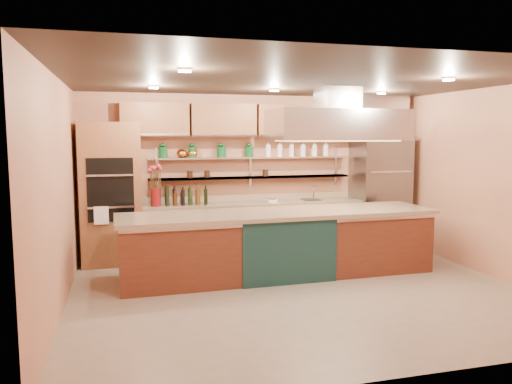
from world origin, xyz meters
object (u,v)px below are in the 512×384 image
object	(u,v)px
refrigerator	(380,192)
island	(279,244)
kitchen_scale	(272,199)
green_canister	(222,153)
copper_kettle	(182,153)
flower_vase	(156,197)

from	to	relation	value
refrigerator	island	distance (m)	2.78
kitchen_scale	green_canister	world-z (taller)	green_canister
copper_kettle	green_canister	distance (m)	0.70
flower_vase	kitchen_scale	xyz separation A→B (m)	(2.01, 0.00, -0.10)
flower_vase	kitchen_scale	world-z (taller)	flower_vase
island	copper_kettle	size ratio (longest dim) A/B	25.57
copper_kettle	green_canister	bearing A→B (deg)	0.00
copper_kettle	green_canister	xyz separation A→B (m)	(0.70, 0.00, 0.01)
refrigerator	green_canister	distance (m)	3.03
refrigerator	copper_kettle	bearing A→B (deg)	176.38
flower_vase	kitchen_scale	distance (m)	2.01
copper_kettle	green_canister	size ratio (longest dim) A/B	1.14
flower_vase	green_canister	bearing A→B (deg)	10.65
refrigerator	kitchen_scale	bearing A→B (deg)	179.73
refrigerator	island	bearing A→B (deg)	-151.08
island	copper_kettle	bearing A→B (deg)	128.11
refrigerator	green_canister	xyz separation A→B (m)	(-2.93, 0.23, 0.74)
green_canister	island	bearing A→B (deg)	-70.47
copper_kettle	green_canister	world-z (taller)	green_canister
refrigerator	flower_vase	xyz separation A→B (m)	(-4.10, 0.01, 0.03)
flower_vase	kitchen_scale	size ratio (longest dim) A/B	1.90
refrigerator	kitchen_scale	xyz separation A→B (m)	(-2.09, 0.01, -0.08)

